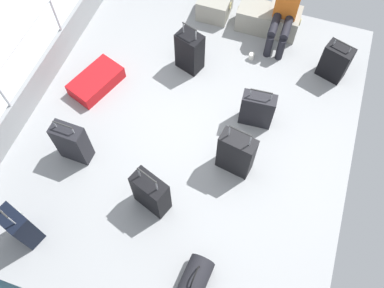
{
  "coord_description": "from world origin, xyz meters",
  "views": [
    {
      "loc": [
        0.97,
        -2.69,
        4.75
      ],
      "look_at": [
        0.18,
        -0.37,
        0.25
      ],
      "focal_mm": 37.77,
      "sensor_mm": 36.0,
      "label": 1
    }
  ],
  "objects_px": {
    "suitcase_2": "(96,81)",
    "suitcase_5": "(20,227)",
    "suitcase_0": "(190,52)",
    "suitcase_3": "(236,154)",
    "paper_cup": "(251,56)",
    "passenger_seated": "(285,11)",
    "cargo_crate_0": "(215,5)",
    "suitcase_4": "(72,143)",
    "suitcase_6": "(151,193)",
    "suitcase_7": "(335,62)",
    "cargo_crate_1": "(257,18)",
    "cargo_crate_2": "(283,22)",
    "suitcase_1": "(257,109)",
    "duffel_bag": "(195,279)"
  },
  "relations": [
    {
      "from": "suitcase_2",
      "to": "suitcase_5",
      "type": "height_order",
      "value": "suitcase_5"
    },
    {
      "from": "suitcase_0",
      "to": "suitcase_3",
      "type": "relative_size",
      "value": 0.91
    },
    {
      "from": "suitcase_2",
      "to": "paper_cup",
      "type": "bearing_deg",
      "value": 31.43
    },
    {
      "from": "passenger_seated",
      "to": "suitcase_0",
      "type": "bearing_deg",
      "value": -139.75
    },
    {
      "from": "cargo_crate_0",
      "to": "suitcase_4",
      "type": "bearing_deg",
      "value": -107.14
    },
    {
      "from": "passenger_seated",
      "to": "suitcase_3",
      "type": "relative_size",
      "value": 1.2
    },
    {
      "from": "suitcase_6",
      "to": "paper_cup",
      "type": "xyz_separation_m",
      "value": [
        0.56,
        2.63,
        -0.27
      ]
    },
    {
      "from": "suitcase_7",
      "to": "cargo_crate_1",
      "type": "bearing_deg",
      "value": 155.44
    },
    {
      "from": "paper_cup",
      "to": "suitcase_0",
      "type": "bearing_deg",
      "value": -152.25
    },
    {
      "from": "cargo_crate_1",
      "to": "passenger_seated",
      "type": "xyz_separation_m",
      "value": [
        0.4,
        -0.15,
        0.38
      ]
    },
    {
      "from": "suitcase_7",
      "to": "paper_cup",
      "type": "xyz_separation_m",
      "value": [
        -1.17,
        -0.08,
        -0.23
      ]
    },
    {
      "from": "cargo_crate_2",
      "to": "suitcase_2",
      "type": "relative_size",
      "value": 0.61
    },
    {
      "from": "suitcase_1",
      "to": "suitcase_6",
      "type": "distance_m",
      "value": 1.8
    },
    {
      "from": "cargo_crate_1",
      "to": "paper_cup",
      "type": "height_order",
      "value": "cargo_crate_1"
    },
    {
      "from": "suitcase_6",
      "to": "duffel_bag",
      "type": "bearing_deg",
      "value": -42.69
    },
    {
      "from": "suitcase_2",
      "to": "cargo_crate_0",
      "type": "bearing_deg",
      "value": 58.59
    },
    {
      "from": "paper_cup",
      "to": "cargo_crate_1",
      "type": "bearing_deg",
      "value": 98.89
    },
    {
      "from": "passenger_seated",
      "to": "paper_cup",
      "type": "xyz_separation_m",
      "value": [
        -0.3,
        -0.52,
        -0.52
      ]
    },
    {
      "from": "cargo_crate_2",
      "to": "suitcase_1",
      "type": "height_order",
      "value": "suitcase_1"
    },
    {
      "from": "passenger_seated",
      "to": "suitcase_3",
      "type": "distance_m",
      "value": 2.35
    },
    {
      "from": "suitcase_5",
      "to": "paper_cup",
      "type": "distance_m",
      "value": 3.93
    },
    {
      "from": "suitcase_0",
      "to": "suitcase_5",
      "type": "bearing_deg",
      "value": -107.84
    },
    {
      "from": "cargo_crate_1",
      "to": "paper_cup",
      "type": "relative_size",
      "value": 6.28
    },
    {
      "from": "suitcase_3",
      "to": "paper_cup",
      "type": "xyz_separation_m",
      "value": [
        -0.25,
        1.82,
        -0.3
      ]
    },
    {
      "from": "suitcase_3",
      "to": "duffel_bag",
      "type": "xyz_separation_m",
      "value": [
        -0.01,
        -1.53,
        -0.2
      ]
    },
    {
      "from": "suitcase_0",
      "to": "duffel_bag",
      "type": "relative_size",
      "value": 1.67
    },
    {
      "from": "suitcase_6",
      "to": "suitcase_7",
      "type": "height_order",
      "value": "suitcase_6"
    },
    {
      "from": "suitcase_5",
      "to": "suitcase_6",
      "type": "distance_m",
      "value": 1.51
    },
    {
      "from": "suitcase_6",
      "to": "paper_cup",
      "type": "distance_m",
      "value": 2.7
    },
    {
      "from": "passenger_seated",
      "to": "suitcase_6",
      "type": "height_order",
      "value": "passenger_seated"
    },
    {
      "from": "cargo_crate_0",
      "to": "paper_cup",
      "type": "relative_size",
      "value": 5.21
    },
    {
      "from": "suitcase_5",
      "to": "suitcase_4",
      "type": "bearing_deg",
      "value": 86.68
    },
    {
      "from": "cargo_crate_1",
      "to": "suitcase_3",
      "type": "xyz_separation_m",
      "value": [
        0.35,
        -2.48,
        0.16
      ]
    },
    {
      "from": "cargo_crate_0",
      "to": "passenger_seated",
      "type": "bearing_deg",
      "value": -10.28
    },
    {
      "from": "cargo_crate_0",
      "to": "suitcase_2",
      "type": "xyz_separation_m",
      "value": [
        -1.18,
        -1.93,
        -0.07
      ]
    },
    {
      "from": "cargo_crate_2",
      "to": "passenger_seated",
      "type": "height_order",
      "value": "passenger_seated"
    },
    {
      "from": "passenger_seated",
      "to": "suitcase_7",
      "type": "bearing_deg",
      "value": -26.52
    },
    {
      "from": "cargo_crate_0",
      "to": "suitcase_1",
      "type": "height_order",
      "value": "suitcase_1"
    },
    {
      "from": "cargo_crate_2",
      "to": "suitcase_4",
      "type": "height_order",
      "value": "suitcase_4"
    },
    {
      "from": "suitcase_6",
      "to": "suitcase_4",
      "type": "bearing_deg",
      "value": 165.46
    },
    {
      "from": "cargo_crate_1",
      "to": "suitcase_3",
      "type": "bearing_deg",
      "value": -82.01
    },
    {
      "from": "suitcase_4",
      "to": "suitcase_1",
      "type": "bearing_deg",
      "value": 31.34
    },
    {
      "from": "duffel_bag",
      "to": "paper_cup",
      "type": "relative_size",
      "value": 4.92
    },
    {
      "from": "cargo_crate_1",
      "to": "suitcase_4",
      "type": "relative_size",
      "value": 0.82
    },
    {
      "from": "suitcase_3",
      "to": "duffel_bag",
      "type": "relative_size",
      "value": 1.84
    },
    {
      "from": "suitcase_5",
      "to": "paper_cup",
      "type": "height_order",
      "value": "suitcase_5"
    },
    {
      "from": "cargo_crate_0",
      "to": "passenger_seated",
      "type": "xyz_separation_m",
      "value": [
        1.1,
        -0.2,
        0.39
      ]
    },
    {
      "from": "suitcase_1",
      "to": "duffel_bag",
      "type": "relative_size",
      "value": 1.41
    },
    {
      "from": "cargo_crate_0",
      "to": "suitcase_5",
      "type": "distance_m",
      "value": 4.32
    },
    {
      "from": "suitcase_5",
      "to": "paper_cup",
      "type": "xyz_separation_m",
      "value": [
        1.81,
        3.48,
        -0.27
      ]
    }
  ]
}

